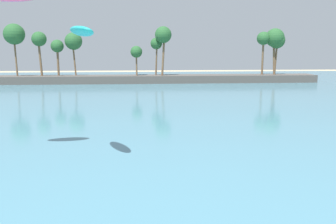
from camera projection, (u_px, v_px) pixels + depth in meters
The scene contains 3 objects.
sea at pixel (146, 91), 69.99m from camera, with size 220.00×111.89×0.06m, color teal.
palm_headland at pixel (146, 65), 84.99m from camera, with size 80.71×6.01×13.43m.
kite_aloft_high_over_bay at pixel (82, 31), 24.61m from camera, with size 3.86×1.31×0.54m, color #1EADB2.
Camera 1 is at (-1.33, -4.20, 8.07)m, focal length 39.23 mm.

